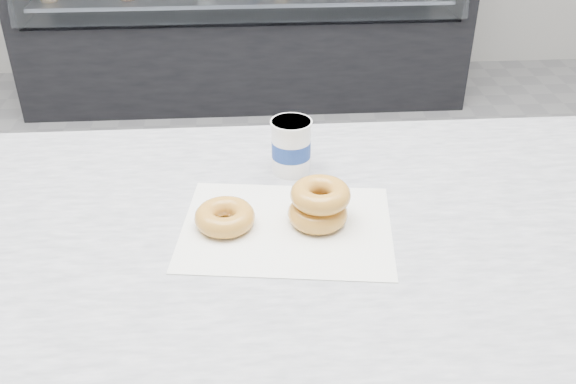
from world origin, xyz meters
name	(u,v)px	position (x,y,z in m)	size (l,w,h in m)	color
ground	(256,352)	(0.00, 0.00, 0.00)	(5.00, 5.00, 0.00)	#959597
display_case	(244,8)	(0.00, 2.12, 0.49)	(2.40, 0.74, 1.25)	black
wax_paper	(287,228)	(0.06, -0.60, 0.90)	(0.34, 0.26, 0.00)	white
donut_single	(225,217)	(-0.04, -0.59, 0.92)	(0.10, 0.10, 0.03)	gold
donut_stack	(319,204)	(0.11, -0.59, 0.94)	(0.13, 0.13, 0.07)	gold
coffee_cup	(291,146)	(0.08, -0.42, 0.95)	(0.08, 0.08, 0.10)	white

